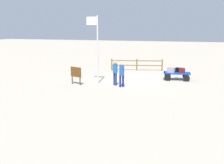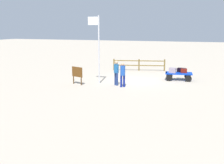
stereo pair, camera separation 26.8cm
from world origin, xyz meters
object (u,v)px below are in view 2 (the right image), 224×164
(suitcase_navy, at_px, (184,71))
(worker_lead, at_px, (123,73))
(suitcase_dark, at_px, (182,70))
(signboard, at_px, (77,73))
(suitcase_tan, at_px, (173,70))
(worker_trailing, at_px, (116,71))
(flagpole, at_px, (98,44))
(luggage_cart, at_px, (178,75))

(suitcase_navy, relative_size, worker_lead, 0.29)
(suitcase_dark, height_order, signboard, signboard)
(suitcase_tan, xyz_separation_m, suitcase_dark, (-0.59, -0.64, -0.04))
(signboard, bearing_deg, suitcase_dark, -147.16)
(suitcase_dark, relative_size, worker_lead, 0.42)
(suitcase_dark, height_order, worker_trailing, worker_trailing)
(worker_lead, bearing_deg, suitcase_dark, -130.09)
(suitcase_navy, distance_m, worker_trailing, 5.39)
(suitcase_navy, bearing_deg, worker_trailing, 39.02)
(suitcase_tan, xyz_separation_m, flagpole, (4.85, 2.79, 2.01))
(luggage_cart, distance_m, suitcase_tan, 0.61)
(suitcase_navy, height_order, signboard, signboard)
(luggage_cart, distance_m, suitcase_navy, 0.50)
(worker_trailing, distance_m, signboard, 2.73)
(worker_lead, xyz_separation_m, flagpole, (2.03, -0.62, 1.84))
(signboard, bearing_deg, luggage_cart, -148.53)
(suitcase_tan, distance_m, suitcase_dark, 0.87)
(luggage_cart, xyz_separation_m, suitcase_navy, (-0.38, -0.05, 0.31))
(luggage_cart, height_order, signboard, signboard)
(suitcase_navy, bearing_deg, flagpole, 29.18)
(luggage_cart, bearing_deg, suitcase_navy, -172.12)
(flagpole, bearing_deg, signboard, 35.47)
(suitcase_navy, bearing_deg, suitcase_tan, 24.11)
(worker_trailing, bearing_deg, suitcase_navy, -140.98)
(signboard, bearing_deg, suitcase_tan, -148.89)
(suitcase_dark, bearing_deg, flagpole, 32.24)
(suitcase_tan, bearing_deg, signboard, 31.11)
(luggage_cart, bearing_deg, suitcase_tan, 36.45)
(flagpole, bearing_deg, worker_lead, 163.09)
(luggage_cart, relative_size, worker_trailing, 1.21)
(worker_lead, relative_size, flagpole, 0.35)
(luggage_cart, distance_m, flagpole, 6.53)
(luggage_cart, xyz_separation_m, suitcase_dark, (-0.19, -0.34, 0.31))
(luggage_cart, relative_size, signboard, 1.68)
(flagpole, xyz_separation_m, signboard, (1.20, 0.86, -1.99))
(suitcase_navy, height_order, worker_lead, worker_lead)
(suitcase_dark, bearing_deg, worker_trailing, 42.66)
(suitcase_tan, xyz_separation_m, worker_lead, (2.81, 3.41, 0.17))
(flagpole, bearing_deg, suitcase_dark, -147.76)
(suitcase_tan, bearing_deg, suitcase_dark, -132.97)
(suitcase_tan, relative_size, worker_trailing, 0.31)
(worker_trailing, height_order, flagpole, flagpole)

